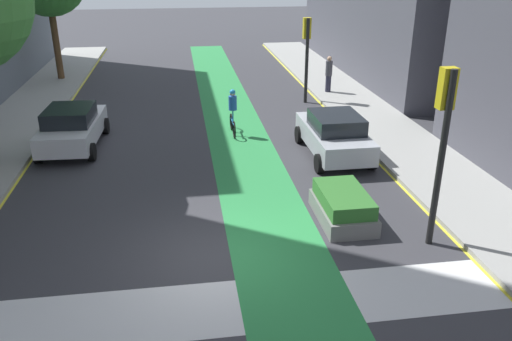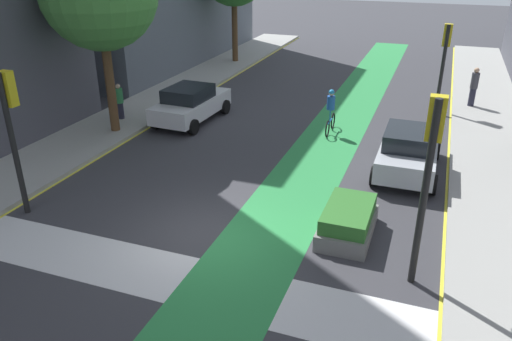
{
  "view_description": "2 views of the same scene",
  "coord_description": "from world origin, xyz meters",
  "px_view_note": "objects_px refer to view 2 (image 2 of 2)",
  "views": [
    {
      "loc": [
        -0.67,
        -10.66,
        6.73
      ],
      "look_at": [
        1.24,
        2.12,
        1.25
      ],
      "focal_mm": 36.23,
      "sensor_mm": 36.0,
      "label": 1
    },
    {
      "loc": [
        5.2,
        -10.39,
        7.18
      ],
      "look_at": [
        0.59,
        2.1,
        1.08
      ],
      "focal_mm": 35.23,
      "sensor_mm": 36.0,
      "label": 2
    }
  ],
  "objects_px": {
    "traffic_signal_near_left": "(11,116)",
    "pedestrian_sidewalk_left_a": "(120,101)",
    "cyclist_in_lane": "(331,111)",
    "pedestrian_sidewalk_right_a": "(474,86)",
    "traffic_signal_near_right": "(430,158)",
    "traffic_signal_far_right": "(445,52)",
    "median_planter": "(348,221)",
    "car_white_left_far": "(191,103)",
    "car_silver_right_far": "(409,150)"
  },
  "relations": [
    {
      "from": "traffic_signal_near_right",
      "to": "traffic_signal_far_right",
      "type": "height_order",
      "value": "traffic_signal_near_right"
    },
    {
      "from": "car_silver_right_far",
      "to": "cyclist_in_lane",
      "type": "relative_size",
      "value": 2.27
    },
    {
      "from": "traffic_signal_near_right",
      "to": "traffic_signal_near_left",
      "type": "height_order",
      "value": "traffic_signal_near_right"
    },
    {
      "from": "car_white_left_far",
      "to": "pedestrian_sidewalk_left_a",
      "type": "bearing_deg",
      "value": -158.91
    },
    {
      "from": "traffic_signal_far_right",
      "to": "cyclist_in_lane",
      "type": "distance_m",
      "value": 6.18
    },
    {
      "from": "traffic_signal_near_right",
      "to": "car_white_left_far",
      "type": "xyz_separation_m",
      "value": [
        -9.96,
        8.33,
        -2.26
      ]
    },
    {
      "from": "traffic_signal_far_right",
      "to": "pedestrian_sidewalk_left_a",
      "type": "relative_size",
      "value": 2.59
    },
    {
      "from": "traffic_signal_near_left",
      "to": "pedestrian_sidewalk_left_a",
      "type": "xyz_separation_m",
      "value": [
        -2.07,
        7.72,
        -1.96
      ]
    },
    {
      "from": "cyclist_in_lane",
      "to": "pedestrian_sidewalk_right_a",
      "type": "distance_m",
      "value": 7.8
    },
    {
      "from": "traffic_signal_near_left",
      "to": "traffic_signal_near_right",
      "type": "bearing_deg",
      "value": 2.61
    },
    {
      "from": "car_white_left_far",
      "to": "cyclist_in_lane",
      "type": "xyz_separation_m",
      "value": [
        6.0,
        0.59,
        0.17
      ]
    },
    {
      "from": "traffic_signal_near_left",
      "to": "car_white_left_far",
      "type": "bearing_deg",
      "value": 84.93
    },
    {
      "from": "traffic_signal_far_right",
      "to": "car_white_left_far",
      "type": "distance_m",
      "value": 11.32
    },
    {
      "from": "traffic_signal_near_left",
      "to": "car_silver_right_far",
      "type": "height_order",
      "value": "traffic_signal_near_left"
    },
    {
      "from": "traffic_signal_far_right",
      "to": "car_white_left_far",
      "type": "relative_size",
      "value": 0.92
    },
    {
      "from": "traffic_signal_far_right",
      "to": "car_silver_right_far",
      "type": "xyz_separation_m",
      "value": [
        -0.69,
        -7.19,
        -1.98
      ]
    },
    {
      "from": "traffic_signal_near_left",
      "to": "traffic_signal_far_right",
      "type": "bearing_deg",
      "value": 52.0
    },
    {
      "from": "traffic_signal_near_right",
      "to": "traffic_signal_far_right",
      "type": "distance_m",
      "value": 13.29
    },
    {
      "from": "car_silver_right_far",
      "to": "car_white_left_far",
      "type": "height_order",
      "value": "same"
    },
    {
      "from": "traffic_signal_far_right",
      "to": "car_white_left_far",
      "type": "bearing_deg",
      "value": -153.57
    },
    {
      "from": "cyclist_in_lane",
      "to": "pedestrian_sidewalk_right_a",
      "type": "bearing_deg",
      "value": 45.41
    },
    {
      "from": "traffic_signal_near_right",
      "to": "cyclist_in_lane",
      "type": "relative_size",
      "value": 2.36
    },
    {
      "from": "traffic_signal_far_right",
      "to": "cyclist_in_lane",
      "type": "height_order",
      "value": "traffic_signal_far_right"
    },
    {
      "from": "car_white_left_far",
      "to": "cyclist_in_lane",
      "type": "relative_size",
      "value": 2.31
    },
    {
      "from": "cyclist_in_lane",
      "to": "traffic_signal_far_right",
      "type": "bearing_deg",
      "value": 47.64
    },
    {
      "from": "traffic_signal_near_right",
      "to": "median_planter",
      "type": "height_order",
      "value": "traffic_signal_near_right"
    },
    {
      "from": "traffic_signal_near_right",
      "to": "traffic_signal_near_left",
      "type": "xyz_separation_m",
      "value": [
        -10.74,
        -0.49,
        -0.18
      ]
    },
    {
      "from": "pedestrian_sidewalk_right_a",
      "to": "traffic_signal_near_right",
      "type": "bearing_deg",
      "value": -95.99
    },
    {
      "from": "traffic_signal_near_left",
      "to": "pedestrian_sidewalk_right_a",
      "type": "xyz_separation_m",
      "value": [
        12.26,
        14.96,
        -1.81
      ]
    },
    {
      "from": "cyclist_in_lane",
      "to": "car_white_left_far",
      "type": "bearing_deg",
      "value": -174.35
    },
    {
      "from": "median_planter",
      "to": "traffic_signal_far_right",
      "type": "bearing_deg",
      "value": 81.35
    },
    {
      "from": "car_white_left_far",
      "to": "pedestrian_sidewalk_left_a",
      "type": "distance_m",
      "value": 3.05
    },
    {
      "from": "pedestrian_sidewalk_right_a",
      "to": "traffic_signal_far_right",
      "type": "bearing_deg",
      "value": -141.54
    },
    {
      "from": "traffic_signal_near_right",
      "to": "traffic_signal_far_right",
      "type": "relative_size",
      "value": 1.11
    },
    {
      "from": "cyclist_in_lane",
      "to": "pedestrian_sidewalk_left_a",
      "type": "distance_m",
      "value": 9.01
    },
    {
      "from": "cyclist_in_lane",
      "to": "median_planter",
      "type": "bearing_deg",
      "value": -73.93
    },
    {
      "from": "car_silver_right_far",
      "to": "car_white_left_far",
      "type": "distance_m",
      "value": 9.56
    },
    {
      "from": "pedestrian_sidewalk_right_a",
      "to": "median_planter",
      "type": "xyz_separation_m",
      "value": [
        -3.3,
        -13.09,
        -0.67
      ]
    },
    {
      "from": "traffic_signal_far_right",
      "to": "traffic_signal_near_left",
      "type": "bearing_deg",
      "value": -128.0
    },
    {
      "from": "car_white_left_far",
      "to": "pedestrian_sidewalk_right_a",
      "type": "bearing_deg",
      "value": 28.18
    },
    {
      "from": "traffic_signal_far_right",
      "to": "pedestrian_sidewalk_right_a",
      "type": "relative_size",
      "value": 2.2
    },
    {
      "from": "traffic_signal_far_right",
      "to": "pedestrian_sidewalk_left_a",
      "type": "distance_m",
      "value": 14.31
    },
    {
      "from": "traffic_signal_far_right",
      "to": "pedestrian_sidewalk_right_a",
      "type": "bearing_deg",
      "value": 38.46
    },
    {
      "from": "cyclist_in_lane",
      "to": "pedestrian_sidewalk_left_a",
      "type": "height_order",
      "value": "cyclist_in_lane"
    },
    {
      "from": "median_planter",
      "to": "car_white_left_far",
      "type": "bearing_deg",
      "value": 139.65
    },
    {
      "from": "traffic_signal_near_right",
      "to": "car_white_left_far",
      "type": "relative_size",
      "value": 1.02
    },
    {
      "from": "traffic_signal_far_right",
      "to": "car_silver_right_far",
      "type": "relative_size",
      "value": 0.94
    },
    {
      "from": "traffic_signal_near_left",
      "to": "cyclist_in_lane",
      "type": "distance_m",
      "value": 11.75
    },
    {
      "from": "pedestrian_sidewalk_left_a",
      "to": "traffic_signal_near_right",
      "type": "bearing_deg",
      "value": -29.45
    },
    {
      "from": "car_white_left_far",
      "to": "median_planter",
      "type": "distance_m",
      "value": 10.73
    }
  ]
}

